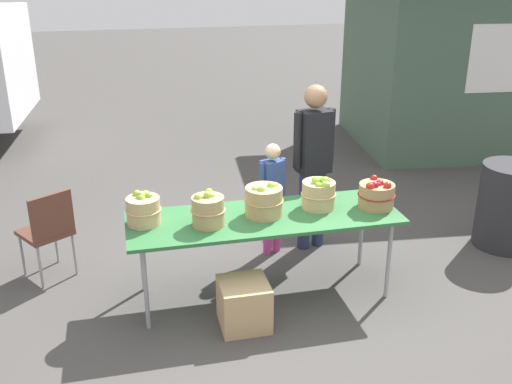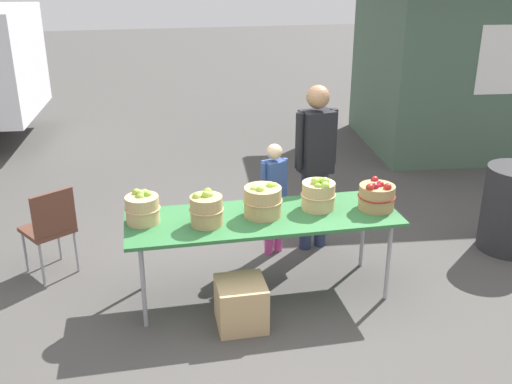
{
  "view_description": "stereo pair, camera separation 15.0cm",
  "coord_description": "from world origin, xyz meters",
  "px_view_note": "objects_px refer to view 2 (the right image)",
  "views": [
    {
      "loc": [
        -1.11,
        -4.42,
        2.82
      ],
      "look_at": [
        0.0,
        0.3,
        0.85
      ],
      "focal_mm": 41.66,
      "sensor_mm": 36.0,
      "label": 1
    },
    {
      "loc": [
        -0.96,
        -4.45,
        2.82
      ],
      "look_at": [
        0.0,
        0.3,
        0.85
      ],
      "focal_mm": 41.66,
      "sensor_mm": 36.0,
      "label": 2
    }
  ],
  "objects_px": {
    "vendor_adult": "(316,156)",
    "produce_crate": "(241,304)",
    "apple_basket_green_2": "(262,201)",
    "apple_basket_green_3": "(319,194)",
    "apple_basket_green_0": "(142,208)",
    "apple_basket_red_0": "(377,196)",
    "child_customer": "(274,190)",
    "apple_basket_green_1": "(206,209)",
    "folding_chair": "(50,225)",
    "market_table": "(263,220)"
  },
  "relations": [
    {
      "from": "vendor_adult",
      "to": "produce_crate",
      "type": "relative_size",
      "value": 4.3
    },
    {
      "from": "apple_basket_green_2",
      "to": "produce_crate",
      "type": "distance_m",
      "value": 0.87
    },
    {
      "from": "apple_basket_green_3",
      "to": "produce_crate",
      "type": "xyz_separation_m",
      "value": [
        -0.77,
        -0.5,
        -0.69
      ]
    },
    {
      "from": "apple_basket_green_3",
      "to": "vendor_adult",
      "type": "height_order",
      "value": "vendor_adult"
    },
    {
      "from": "apple_basket_green_3",
      "to": "apple_basket_green_0",
      "type": "bearing_deg",
      "value": 179.3
    },
    {
      "from": "apple_basket_red_0",
      "to": "child_customer",
      "type": "distance_m",
      "value": 1.08
    },
    {
      "from": "apple_basket_green_1",
      "to": "apple_basket_green_2",
      "type": "height_order",
      "value": "same"
    },
    {
      "from": "child_customer",
      "to": "vendor_adult",
      "type": "bearing_deg",
      "value": 163.65
    },
    {
      "from": "apple_basket_red_0",
      "to": "vendor_adult",
      "type": "height_order",
      "value": "vendor_adult"
    },
    {
      "from": "folding_chair",
      "to": "apple_basket_green_3",
      "type": "bearing_deg",
      "value": 131.39
    },
    {
      "from": "apple_basket_green_0",
      "to": "apple_basket_red_0",
      "type": "height_order",
      "value": "apple_basket_green_0"
    },
    {
      "from": "apple_basket_green_2",
      "to": "folding_chair",
      "type": "height_order",
      "value": "apple_basket_green_2"
    },
    {
      "from": "vendor_adult",
      "to": "produce_crate",
      "type": "distance_m",
      "value": 1.74
    },
    {
      "from": "apple_basket_green_2",
      "to": "apple_basket_red_0",
      "type": "bearing_deg",
      "value": -3.24
    },
    {
      "from": "child_customer",
      "to": "market_table",
      "type": "bearing_deg",
      "value": 48.76
    },
    {
      "from": "apple_basket_red_0",
      "to": "vendor_adult",
      "type": "relative_size",
      "value": 0.2
    },
    {
      "from": "produce_crate",
      "to": "apple_basket_green_0",
      "type": "bearing_deg",
      "value": 144.35
    },
    {
      "from": "apple_basket_green_3",
      "to": "vendor_adult",
      "type": "bearing_deg",
      "value": 75.36
    },
    {
      "from": "apple_basket_green_3",
      "to": "vendor_adult",
      "type": "distance_m",
      "value": 0.75
    },
    {
      "from": "market_table",
      "to": "apple_basket_green_1",
      "type": "relative_size",
      "value": 7.86
    },
    {
      "from": "apple_basket_green_1",
      "to": "apple_basket_red_0",
      "type": "distance_m",
      "value": 1.47
    },
    {
      "from": "apple_basket_green_0",
      "to": "child_customer",
      "type": "xyz_separation_m",
      "value": [
        1.26,
        0.66,
        -0.2
      ]
    },
    {
      "from": "market_table",
      "to": "apple_basket_green_0",
      "type": "distance_m",
      "value": 1.01
    },
    {
      "from": "apple_basket_green_1",
      "to": "apple_basket_green_2",
      "type": "xyz_separation_m",
      "value": [
        0.48,
        0.08,
        0.0
      ]
    },
    {
      "from": "apple_basket_green_3",
      "to": "child_customer",
      "type": "bearing_deg",
      "value": 109.0
    },
    {
      "from": "apple_basket_green_3",
      "to": "vendor_adult",
      "type": "xyz_separation_m",
      "value": [
        0.19,
        0.72,
        0.1
      ]
    },
    {
      "from": "apple_basket_green_3",
      "to": "produce_crate",
      "type": "relative_size",
      "value": 0.79
    },
    {
      "from": "folding_chair",
      "to": "apple_basket_red_0",
      "type": "bearing_deg",
      "value": 131.99
    },
    {
      "from": "folding_chair",
      "to": "produce_crate",
      "type": "relative_size",
      "value": 2.21
    },
    {
      "from": "apple_basket_green_1",
      "to": "vendor_adult",
      "type": "relative_size",
      "value": 0.18
    },
    {
      "from": "apple_basket_green_3",
      "to": "vendor_adult",
      "type": "relative_size",
      "value": 0.18
    },
    {
      "from": "apple_basket_green_3",
      "to": "child_customer",
      "type": "height_order",
      "value": "child_customer"
    },
    {
      "from": "apple_basket_red_0",
      "to": "folding_chair",
      "type": "height_order",
      "value": "apple_basket_red_0"
    },
    {
      "from": "child_customer",
      "to": "produce_crate",
      "type": "relative_size",
      "value": 2.93
    },
    {
      "from": "apple_basket_green_1",
      "to": "folding_chair",
      "type": "xyz_separation_m",
      "value": [
        -1.34,
        0.78,
        -0.37
      ]
    },
    {
      "from": "apple_basket_green_2",
      "to": "apple_basket_green_3",
      "type": "xyz_separation_m",
      "value": [
        0.5,
        0.05,
        -0.0
      ]
    },
    {
      "from": "apple_basket_green_0",
      "to": "apple_basket_green_3",
      "type": "relative_size",
      "value": 0.96
    },
    {
      "from": "apple_basket_green_3",
      "to": "market_table",
      "type": "bearing_deg",
      "value": -172.76
    },
    {
      "from": "folding_chair",
      "to": "produce_crate",
      "type": "bearing_deg",
      "value": 110.6
    },
    {
      "from": "apple_basket_red_0",
      "to": "produce_crate",
      "type": "height_order",
      "value": "apple_basket_red_0"
    },
    {
      "from": "produce_crate",
      "to": "folding_chair",
      "type": "bearing_deg",
      "value": 143.63
    },
    {
      "from": "apple_basket_green_0",
      "to": "vendor_adult",
      "type": "bearing_deg",
      "value": 22.55
    },
    {
      "from": "child_customer",
      "to": "apple_basket_green_2",
      "type": "bearing_deg",
      "value": 48.17
    },
    {
      "from": "apple_basket_green_2",
      "to": "produce_crate",
      "type": "relative_size",
      "value": 0.86
    },
    {
      "from": "apple_basket_green_0",
      "to": "vendor_adult",
      "type": "distance_m",
      "value": 1.82
    },
    {
      "from": "apple_basket_red_0",
      "to": "folding_chair",
      "type": "bearing_deg",
      "value": 165.02
    },
    {
      "from": "apple_basket_green_1",
      "to": "child_customer",
      "type": "xyz_separation_m",
      "value": [
        0.75,
        0.81,
        -0.21
      ]
    },
    {
      "from": "apple_basket_green_1",
      "to": "folding_chair",
      "type": "relative_size",
      "value": 0.34
    },
    {
      "from": "apple_basket_green_2",
      "to": "vendor_adult",
      "type": "bearing_deg",
      "value": 47.88
    },
    {
      "from": "apple_basket_green_0",
      "to": "apple_basket_green_1",
      "type": "xyz_separation_m",
      "value": [
        0.51,
        -0.15,
        0.01
      ]
    }
  ]
}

